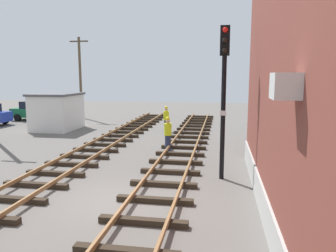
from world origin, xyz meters
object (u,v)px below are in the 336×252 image
object	(u,v)px
utility_pole_far	(80,76)
track_worker_distant	(166,119)
control_hut	(57,111)
signal_mast	(224,86)
parked_car_green	(36,111)
track_worker_foreground	(168,134)

from	to	relation	value
utility_pole_far	track_worker_distant	xyz separation A→B (m)	(9.42, -6.27, -3.09)
control_hut	utility_pole_far	size ratio (longest dim) A/B	0.50
signal_mast	track_worker_distant	size ratio (longest dim) A/B	3.15
control_hut	parked_car_green	xyz separation A→B (m)	(-4.51, 4.49, -0.49)
track_worker_foreground	parked_car_green	bearing A→B (deg)	144.35
track_worker_foreground	track_worker_distant	world-z (taller)	same
parked_car_green	control_hut	bearing A→B (deg)	-44.84
signal_mast	track_worker_foreground	size ratio (longest dim) A/B	3.15
control_hut	track_worker_distant	xyz separation A→B (m)	(8.33, 0.46, -0.46)
control_hut	utility_pole_far	bearing A→B (deg)	99.19
track_worker_foreground	signal_mast	bearing A→B (deg)	-56.99
utility_pole_far	track_worker_distant	size ratio (longest dim) A/B	4.10
signal_mast	utility_pole_far	world-z (taller)	utility_pole_far
track_worker_foreground	track_worker_distant	distance (m)	6.10
signal_mast	control_hut	size ratio (longest dim) A/B	1.55
track_worker_distant	control_hut	bearing A→B (deg)	-176.83
signal_mast	track_worker_foreground	bearing A→B (deg)	123.01
parked_car_green	track_worker_distant	bearing A→B (deg)	-17.40
control_hut	parked_car_green	size ratio (longest dim) A/B	0.90
parked_car_green	track_worker_foreground	xyz separation A→B (m)	(13.98, -10.02, 0.03)
utility_pole_far	signal_mast	bearing A→B (deg)	-51.21
track_worker_foreground	control_hut	bearing A→B (deg)	149.67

